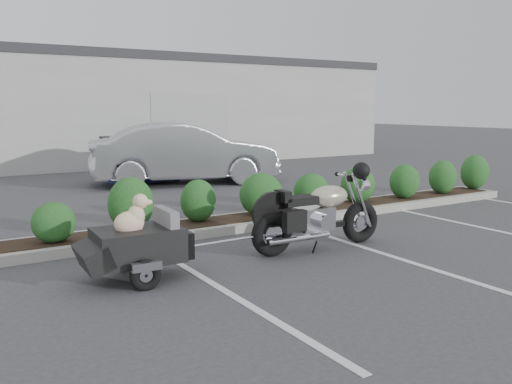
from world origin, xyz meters
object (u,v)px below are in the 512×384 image
dumpster (141,158)px  sedan (184,153)px  pet_trailer (136,244)px  motorcycle (319,215)px

dumpster → sedan: bearing=-63.1°
sedan → dumpster: sedan is taller
pet_trailer → sedan: sedan is taller
motorcycle → sedan: size_ratio=0.45×
dumpster → motorcycle: bearing=-97.8°
motorcycle → sedan: bearing=82.6°
motorcycle → sedan: sedan is taller
sedan → dumpster: bearing=45.9°
dumpster → pet_trailer: bearing=-115.2°
pet_trailer → dumpster: size_ratio=0.89×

